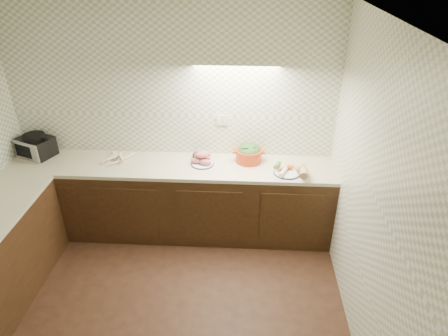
# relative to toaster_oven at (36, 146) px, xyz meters

# --- Properties ---
(room) EXTENTS (3.60, 3.60, 2.60)m
(room) POSITION_rel_toaster_oven_xyz_m (1.56, -1.63, 0.61)
(room) COLOR black
(room) RESTS_ON ground
(counter) EXTENTS (3.60, 3.60, 0.90)m
(counter) POSITION_rel_toaster_oven_xyz_m (0.88, -0.95, -0.57)
(counter) COLOR black
(counter) RESTS_ON ground
(toaster_oven) EXTENTS (0.45, 0.41, 0.26)m
(toaster_oven) POSITION_rel_toaster_oven_xyz_m (0.00, 0.00, 0.00)
(toaster_oven) COLOR black
(toaster_oven) RESTS_ON counter
(parsnip_pile) EXTENTS (0.32, 0.34, 0.07)m
(parsnip_pile) POSITION_rel_toaster_oven_xyz_m (0.98, -0.11, -0.09)
(parsnip_pile) COLOR beige
(parsnip_pile) RESTS_ON counter
(sweet_potato_plate) EXTENTS (0.26, 0.26, 0.16)m
(sweet_potato_plate) POSITION_rel_toaster_oven_xyz_m (1.92, -0.09, -0.06)
(sweet_potato_plate) COLOR #111E43
(sweet_potato_plate) RESTS_ON counter
(onion_bowl) EXTENTS (0.15, 0.15, 0.12)m
(onion_bowl) POSITION_rel_toaster_oven_xyz_m (1.86, 0.02, -0.08)
(onion_bowl) COLOR black
(onion_bowl) RESTS_ON counter
(dutch_oven) EXTENTS (0.36, 0.30, 0.20)m
(dutch_oven) POSITION_rel_toaster_oven_xyz_m (2.42, 0.00, -0.02)
(dutch_oven) COLOR #AF300F
(dutch_oven) RESTS_ON counter
(veg_plate) EXTENTS (0.38, 0.32, 0.13)m
(veg_plate) POSITION_rel_toaster_oven_xyz_m (2.89, -0.25, -0.07)
(veg_plate) COLOR #111E43
(veg_plate) RESTS_ON counter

